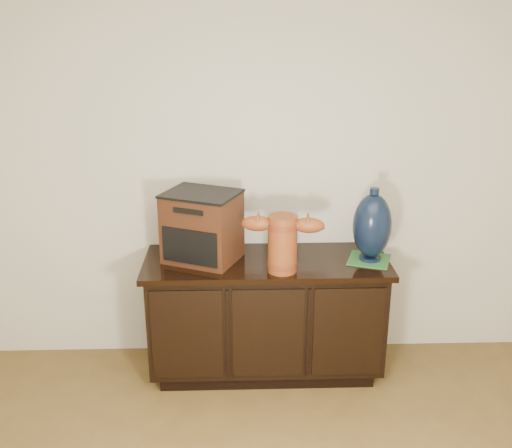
{
  "coord_description": "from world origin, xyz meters",
  "views": [
    {
      "loc": [
        -0.17,
        -1.06,
        2.15
      ],
      "look_at": [
        -0.06,
        2.18,
        1.0
      ],
      "focal_mm": 42.0,
      "sensor_mm": 36.0,
      "label": 1
    }
  ],
  "objects_px": {
    "sideboard": "(266,315)",
    "tv_radio": "(202,227)",
    "lamp_base": "(372,226)",
    "spray_can": "(223,236)",
    "terracotta_vessel": "(283,240)"
  },
  "relations": [
    {
      "from": "tv_radio",
      "to": "spray_can",
      "type": "relative_size",
      "value": 2.89
    },
    {
      "from": "spray_can",
      "to": "tv_radio",
      "type": "bearing_deg",
      "value": -127.07
    },
    {
      "from": "sideboard",
      "to": "spray_can",
      "type": "relative_size",
      "value": 8.25
    },
    {
      "from": "terracotta_vessel",
      "to": "lamp_base",
      "type": "height_order",
      "value": "lamp_base"
    },
    {
      "from": "terracotta_vessel",
      "to": "tv_radio",
      "type": "bearing_deg",
      "value": 165.82
    },
    {
      "from": "terracotta_vessel",
      "to": "lamp_base",
      "type": "bearing_deg",
      "value": 22.43
    },
    {
      "from": "lamp_base",
      "to": "spray_can",
      "type": "distance_m",
      "value": 0.91
    },
    {
      "from": "terracotta_vessel",
      "to": "spray_can",
      "type": "relative_size",
      "value": 2.66
    },
    {
      "from": "tv_radio",
      "to": "spray_can",
      "type": "height_order",
      "value": "tv_radio"
    },
    {
      "from": "tv_radio",
      "to": "lamp_base",
      "type": "height_order",
      "value": "lamp_base"
    },
    {
      "from": "sideboard",
      "to": "tv_radio",
      "type": "bearing_deg",
      "value": 176.27
    },
    {
      "from": "sideboard",
      "to": "terracotta_vessel",
      "type": "height_order",
      "value": "terracotta_vessel"
    },
    {
      "from": "lamp_base",
      "to": "terracotta_vessel",
      "type": "bearing_deg",
      "value": -165.61
    },
    {
      "from": "terracotta_vessel",
      "to": "lamp_base",
      "type": "distance_m",
      "value": 0.55
    },
    {
      "from": "sideboard",
      "to": "lamp_base",
      "type": "height_order",
      "value": "lamp_base"
    }
  ]
}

